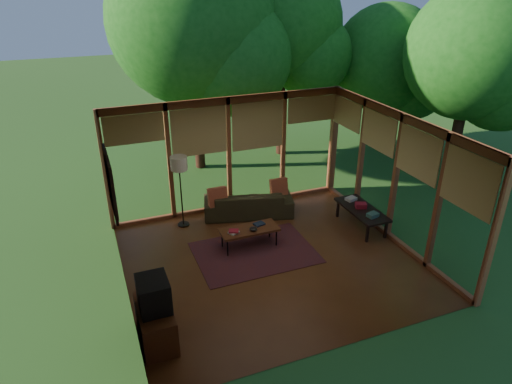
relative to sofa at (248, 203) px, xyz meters
name	(u,v)px	position (x,y,z in m)	size (l,w,h in m)	color
floor	(271,261)	(-0.28, -2.00, -0.30)	(5.50, 5.50, 0.00)	brown
ceiling	(273,130)	(-0.28, -2.00, 2.40)	(5.50, 5.50, 0.00)	silver
wall_left	(118,227)	(-3.03, -2.00, 1.05)	(0.04, 5.00, 2.70)	silver
wall_front	(343,275)	(-0.28, -4.50, 1.05)	(5.50, 0.04, 2.70)	silver
window_wall_back	(229,155)	(-0.28, 0.50, 1.05)	(5.50, 0.12, 2.70)	brown
window_wall_right	(395,178)	(2.47, -2.00, 1.05)	(0.12, 5.00, 2.70)	brown
exterior_lawn	(375,115)	(7.72, 6.00, -0.31)	(40.00, 40.00, 0.00)	#295821
tree_nw	(192,21)	(-0.27, 3.35, 3.73)	(4.38, 4.38, 6.22)	#381E14
tree_ne	(282,24)	(2.39, 3.56, 3.55)	(3.38, 3.38, 5.55)	#381E14
tree_se	(473,53)	(5.81, -0.16, 3.09)	(3.30, 3.30, 5.05)	#381E14
tree_far	(386,60)	(5.54, 2.83, 2.47)	(3.31, 3.31, 4.43)	#381E14
rug	(255,252)	(-0.46, -1.60, -0.29)	(2.38, 1.68, 0.01)	maroon
sofa	(248,203)	(0.00, 0.00, 0.00)	(2.05, 0.80, 0.60)	#322D19
pillow_left	(218,197)	(-0.75, -0.05, 0.30)	(0.43, 0.14, 0.43)	maroon
pillow_right	(279,187)	(0.75, -0.05, 0.29)	(0.41, 0.14, 0.41)	maroon
ct_book_lower	(234,232)	(-0.83, -1.39, 0.14)	(0.20, 0.15, 0.03)	#B5ACA4
ct_book_upper	(234,231)	(-0.83, -1.39, 0.17)	(0.19, 0.15, 0.03)	maroon
ct_book_side	(259,224)	(-0.23, -1.26, 0.14)	(0.22, 0.16, 0.03)	#151F30
ct_bowl	(253,229)	(-0.43, -1.44, 0.16)	(0.16, 0.16, 0.07)	black
media_cabinet	(156,324)	(-2.75, -3.31, 0.00)	(0.50, 1.00, 0.60)	#592C18
television	(154,294)	(-2.73, -3.31, 0.55)	(0.45, 0.55, 0.50)	black
console_book_a	(373,215)	(2.12, -1.88, 0.20)	(0.23, 0.17, 0.08)	#355D56
console_book_b	(361,205)	(2.12, -1.43, 0.21)	(0.24, 0.17, 0.11)	maroon
console_book_c	(351,199)	(2.12, -1.03, 0.19)	(0.24, 0.17, 0.07)	#B5ACA4
floor_lamp	(179,167)	(-1.54, 0.05, 1.11)	(0.36, 0.36, 1.65)	black
coffee_table	(249,230)	(-0.48, -1.34, 0.09)	(1.20, 0.50, 0.43)	#592C18
side_console	(362,210)	(2.12, -1.48, 0.11)	(0.60, 1.40, 0.46)	black
wall_painting	(111,183)	(-2.99, -0.60, 1.25)	(0.06, 1.35, 1.15)	black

